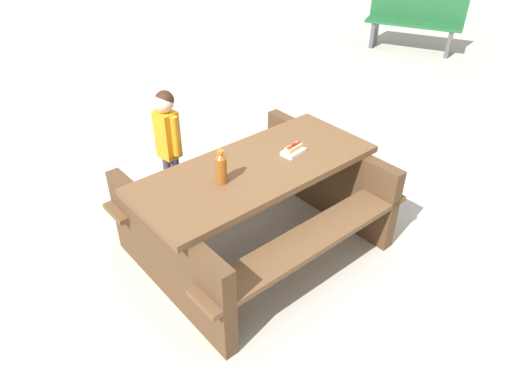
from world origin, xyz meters
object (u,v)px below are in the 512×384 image
object	(u,v)px
hotdog_tray	(293,150)
soda_bottle	(221,168)
child_in_coat	(168,135)
picnic_table	(256,201)
park_bench_near	(414,21)

from	to	relation	value
hotdog_tray	soda_bottle	bearing A→B (deg)	173.10
soda_bottle	child_in_coat	world-z (taller)	child_in_coat
picnic_table	hotdog_tray	size ratio (longest dim) A/B	10.18
park_bench_near	soda_bottle	bearing A→B (deg)	-162.63
hotdog_tray	child_in_coat	size ratio (longest dim) A/B	0.18
child_in_coat	park_bench_near	size ratio (longest dim) A/B	0.69
child_in_coat	picnic_table	bearing A→B (deg)	-83.74
soda_bottle	hotdog_tray	bearing A→B (deg)	-6.90
picnic_table	park_bench_near	size ratio (longest dim) A/B	1.23
hotdog_tray	park_bench_near	xyz separation A→B (m)	(4.97, 1.83, -0.33)
hotdog_tray	child_in_coat	world-z (taller)	child_in_coat
soda_bottle	park_bench_near	world-z (taller)	soda_bottle
park_bench_near	child_in_coat	bearing A→B (deg)	-171.32
picnic_table	soda_bottle	distance (m)	0.52
soda_bottle	park_bench_near	distance (m)	5.88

